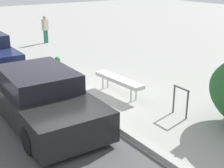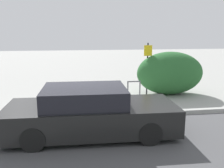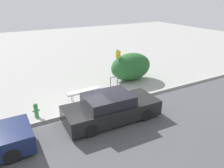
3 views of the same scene
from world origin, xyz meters
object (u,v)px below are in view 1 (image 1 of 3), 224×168
(bike_rack, at_px, (181,99))
(fire_hydrant, at_px, (58,66))
(parked_car_near, at_px, (41,97))
(pedestrian, at_px, (45,28))
(bench, at_px, (119,80))

(bike_rack, bearing_deg, fire_hydrant, -166.52)
(fire_hydrant, xyz_separation_m, parked_car_near, (3.10, -1.95, 0.21))
(bike_rack, height_order, fire_hydrant, bike_rack)
(pedestrian, bearing_deg, bike_rack, -119.63)
(pedestrian, xyz_separation_m, parked_car_near, (8.92, -3.97, -0.18))
(bike_rack, relative_size, fire_hydrant, 1.08)
(bike_rack, bearing_deg, pedestrian, 175.72)
(bench, height_order, pedestrian, pedestrian)
(bench, bearing_deg, fire_hydrant, -167.98)
(bike_rack, distance_m, pedestrian, 10.91)
(fire_hydrant, bearing_deg, bike_rack, 13.48)
(bike_rack, relative_size, pedestrian, 0.55)
(bench, relative_size, parked_car_near, 0.44)
(bike_rack, distance_m, fire_hydrant, 5.21)
(bike_rack, bearing_deg, parked_car_near, -121.86)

